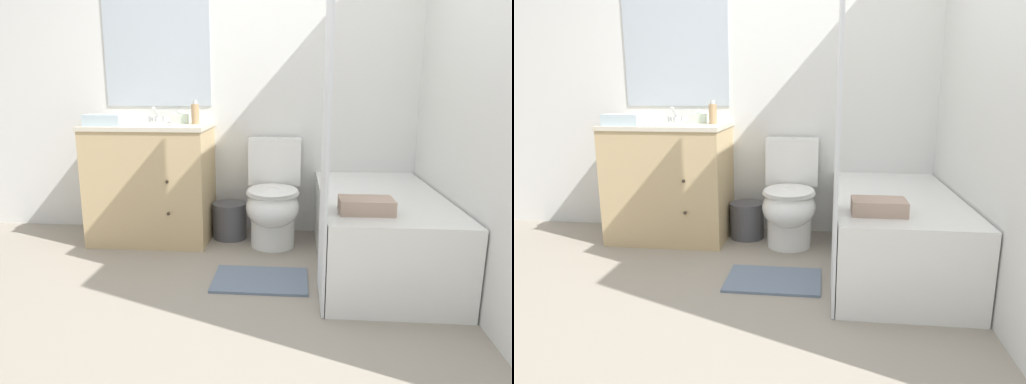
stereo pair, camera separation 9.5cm
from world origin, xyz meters
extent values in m
plane|color=gray|center=(0.00, 0.00, 0.00)|extent=(14.00, 14.00, 0.00)
cube|color=silver|center=(0.00, 1.67, 1.25)|extent=(8.00, 0.05, 2.50)
cube|color=#B2BCC6|center=(-0.78, 1.64, 1.47)|extent=(0.84, 0.01, 0.93)
cube|color=silver|center=(1.26, 0.82, 1.25)|extent=(0.05, 2.65, 2.50)
cube|color=tan|center=(-0.78, 1.37, 0.43)|extent=(0.88, 0.56, 0.86)
cube|color=beige|center=(-0.78, 1.37, 0.87)|extent=(0.90, 0.58, 0.03)
cylinder|color=white|center=(-0.78, 1.37, 0.83)|extent=(0.34, 0.34, 0.10)
sphere|color=#382D23|center=(-0.58, 1.07, 0.51)|extent=(0.02, 0.02, 0.02)
sphere|color=#382D23|center=(-0.58, 1.07, 0.28)|extent=(0.02, 0.02, 0.02)
cylinder|color=silver|center=(-0.78, 1.58, 0.91)|extent=(0.04, 0.04, 0.04)
cylinder|color=silver|center=(-0.78, 1.53, 0.97)|extent=(0.02, 0.11, 0.09)
cylinder|color=silver|center=(-0.84, 1.58, 0.91)|extent=(0.03, 0.03, 0.04)
cylinder|color=silver|center=(-0.73, 1.58, 0.91)|extent=(0.03, 0.03, 0.04)
cylinder|color=white|center=(0.14, 1.28, 0.11)|extent=(0.33, 0.33, 0.23)
ellipsoid|color=white|center=(0.14, 1.22, 0.31)|extent=(0.38, 0.46, 0.29)
torus|color=white|center=(0.14, 1.22, 0.42)|extent=(0.38, 0.38, 0.04)
cube|color=white|center=(0.14, 1.54, 0.60)|extent=(0.40, 0.18, 0.36)
ellipsoid|color=white|center=(0.14, 1.22, 0.44)|extent=(0.37, 0.44, 0.02)
cube|color=white|center=(0.84, 0.92, 0.25)|extent=(0.76, 1.46, 0.50)
cube|color=#ACB1B2|center=(0.84, 0.92, 0.49)|extent=(0.64, 1.34, 0.01)
cube|color=white|center=(0.45, 0.41, 1.01)|extent=(0.02, 0.44, 2.00)
cylinder|color=#4C4C51|center=(-0.20, 1.43, 0.14)|extent=(0.26, 0.26, 0.28)
cube|color=silver|center=(-0.57, 1.50, 0.92)|extent=(0.13, 0.13, 0.07)
ellipsoid|color=white|center=(-0.57, 1.50, 0.97)|extent=(0.06, 0.04, 0.03)
cylinder|color=tan|center=(-0.44, 1.41, 0.96)|extent=(0.06, 0.06, 0.15)
cylinder|color=silver|center=(-0.44, 1.41, 1.05)|extent=(0.03, 0.03, 0.03)
cube|color=silver|center=(-1.06, 1.20, 0.93)|extent=(0.27, 0.14, 0.08)
cube|color=tan|center=(0.69, 0.46, 0.54)|extent=(0.29, 0.19, 0.08)
cube|color=slate|center=(0.10, 0.63, 0.01)|extent=(0.58, 0.39, 0.02)
camera|label=1|loc=(0.29, -1.96, 1.17)|focal=32.00mm
camera|label=2|loc=(0.39, -1.95, 1.17)|focal=32.00mm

